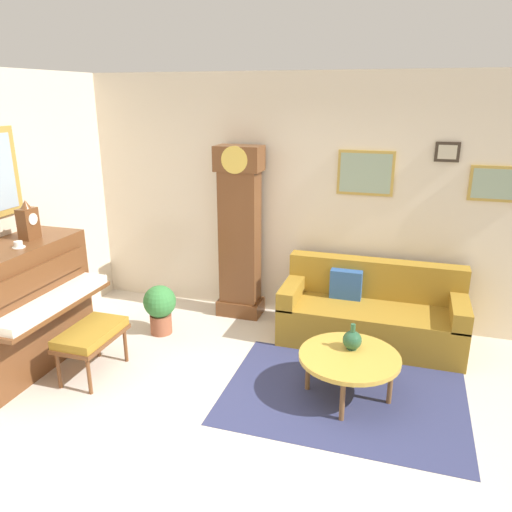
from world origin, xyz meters
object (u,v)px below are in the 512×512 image
Objects in this scene: piano at (20,308)px; piano_bench at (91,336)px; couch at (371,313)px; teacup at (18,245)px; green_jug at (352,340)px; coffee_table at (349,358)px; potted_plant at (160,306)px; grandfather_clock at (240,237)px; mantel_clock at (28,222)px.

piano_bench is (0.73, 0.06, -0.22)m from piano.
piano_bench is 2.88m from couch.
couch is (3.18, 1.56, -0.31)m from piano.
couch is at bearing 31.50° from piano_bench.
teacup is 0.48× the size of green_jug.
teacup reaches higher than coffee_table.
piano reaches higher than potted_plant.
coffee_table is at bearing 8.40° from piano_bench.
couch is at bearing 13.35° from potted_plant.
coffee_table is 7.59× the size of teacup.
potted_plant is (-2.25, -0.53, 0.01)m from couch.
piano is 2.43m from grandfather_clock.
teacup reaches higher than piano_bench.
piano is 6.00× the size of green_jug.
piano_bench is at bearing 5.86° from teacup.
grandfather_clock is 1.07× the size of couch.
grandfather_clock reaches higher than couch.
green_jug is at bearing 9.70° from piano.
teacup is at bearing -2.00° from piano.
potted_plant is at bearing 163.99° from coffee_table.
coffee_table is at bearing 2.62° from mantel_clock.
teacup is at bearing -174.14° from piano_bench.
piano is 3.79× the size of mantel_clock.
mantel_clock is at bearing 89.45° from piano.
couch is (1.57, -0.23, -0.65)m from grandfather_clock.
teacup is at bearing -69.10° from mantel_clock.
piano reaches higher than green_jug.
piano_bench is at bearing -171.60° from coffee_table.
teacup is at bearing -169.89° from green_jug.
mantel_clock reaches higher than piano.
grandfather_clock is at bearing 48.21° from potted_plant.
grandfather_clock is 8.46× the size of green_jug.
grandfather_clock is 3.62× the size of potted_plant.
teacup is (0.10, -0.27, -0.15)m from mantel_clock.
mantel_clock reaches higher than green_jug.
grandfather_clock reaches higher than mantel_clock.
mantel_clock is at bearing 164.04° from piano_bench.
grandfather_clock is 17.50× the size of teacup.
green_jug is 0.43× the size of potted_plant.
teacup reaches higher than couch.
mantel_clock reaches higher than couch.
piano is at bearing -132.13° from potted_plant.
mantel_clock is at bearing -157.83° from couch.
couch is 3.57m from teacup.
teacup is (-3.07, -1.57, 0.94)m from couch.
coffee_table is 2.25m from potted_plant.
green_jug is at bearing 88.43° from coffee_table.
mantel_clock is at bearing -140.64° from potted_plant.
piano is 3.55m from couch.
couch is 1.05m from green_jug.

